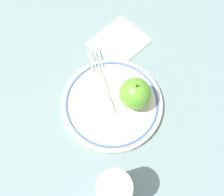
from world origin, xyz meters
TOP-DOWN VIEW (x-y plane):
  - ground_plane at (0.00, 0.00)m, footprint 2.00×2.00m
  - plate at (0.01, -0.02)m, footprint 0.23×0.23m
  - apple_red_whole at (0.05, 0.02)m, footprint 0.07×0.07m
  - fork at (-0.04, 0.01)m, footprint 0.16×0.12m
  - drinking_glass at (0.13, -0.17)m, footprint 0.06×0.06m
  - napkin_folded at (-0.08, 0.14)m, footprint 0.14×0.15m

SIDE VIEW (x-z plane):
  - ground_plane at x=0.00m, z-range 0.00..0.00m
  - napkin_folded at x=-0.08m, z-range 0.00..0.01m
  - plate at x=0.01m, z-range 0.00..0.02m
  - fork at x=-0.04m, z-range 0.02..0.02m
  - apple_red_whole at x=0.05m, z-range 0.01..0.09m
  - drinking_glass at x=0.13m, z-range 0.00..0.11m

